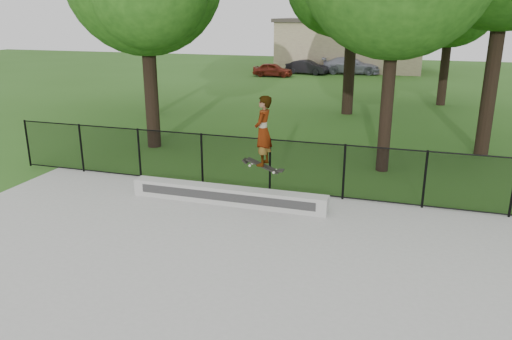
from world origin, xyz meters
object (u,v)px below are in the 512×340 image
(car_c, at_px, (351,65))
(car_a, at_px, (273,70))
(skater_airborne, at_px, (263,132))
(car_b, at_px, (307,67))
(grind_ledge, at_px, (227,195))

(car_c, bearing_deg, car_a, 120.05)
(car_a, height_order, skater_airborne, skater_airborne)
(car_a, height_order, car_b, car_b)
(car_a, xyz_separation_m, skater_airborne, (7.27, -26.92, 1.54))
(car_c, xyz_separation_m, skater_airborne, (1.70, -30.56, 1.39))
(grind_ledge, height_order, car_c, car_c)
(grind_ledge, xyz_separation_m, car_a, (-6.25, 26.68, 0.24))
(grind_ledge, bearing_deg, car_b, 97.94)
(car_b, xyz_separation_m, car_c, (3.37, 1.30, 0.12))
(car_a, xyz_separation_m, car_c, (5.58, 3.65, 0.15))
(car_c, height_order, skater_airborne, skater_airborne)
(skater_airborne, bearing_deg, car_c, 93.18)
(grind_ledge, bearing_deg, car_c, 91.28)
(car_b, xyz_separation_m, skater_airborne, (5.07, -29.26, 1.51))
(car_a, bearing_deg, grind_ledge, -166.54)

